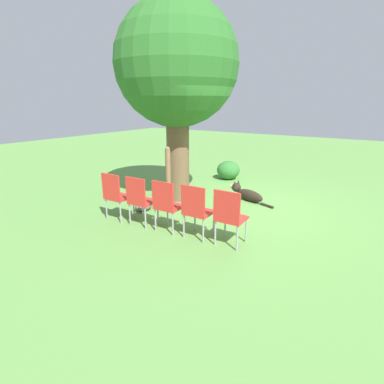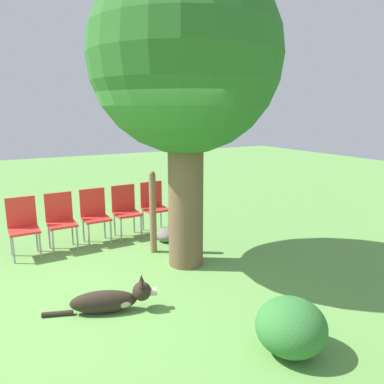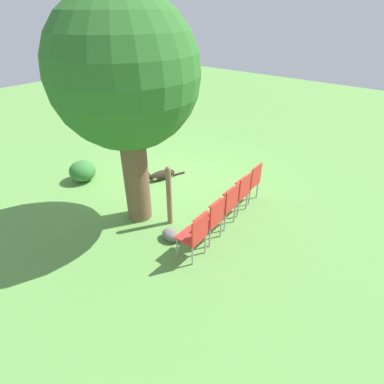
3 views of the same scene
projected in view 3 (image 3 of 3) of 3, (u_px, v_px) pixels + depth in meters
The scene contains 11 objects.
ground_plane at pixel (174, 186), 7.71m from camera, with size 30.00×30.00×0.00m, color #609947.
oak_tree at pixel (125, 77), 5.10m from camera, with size 2.63×2.63×4.30m.
dog at pixel (159, 175), 7.91m from camera, with size 0.54×1.25×0.40m.
fence_post at pixel (169, 196), 6.07m from camera, with size 0.11×0.11×1.34m.
red_chair_0 at pixel (251, 180), 6.90m from camera, with size 0.43×0.45×0.94m.
red_chair_1 at pixel (240, 191), 6.50m from camera, with size 0.43×0.45×0.94m.
red_chair_2 at pixel (227, 204), 6.09m from camera, with size 0.43×0.45×0.94m.
red_chair_3 at pixel (212, 218), 5.68m from camera, with size 0.43×0.45×0.94m.
red_chair_4 at pixel (195, 234), 5.28m from camera, with size 0.43×0.45×0.94m.
garden_rock at pixel (171, 235), 5.92m from camera, with size 0.41×0.30×0.21m.
low_shrub at pixel (83, 171), 7.86m from camera, with size 0.67×0.67×0.54m.
Camera 3 is at (-4.57, 4.83, 3.95)m, focal length 28.00 mm.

